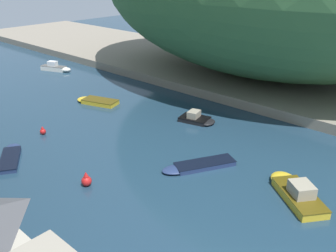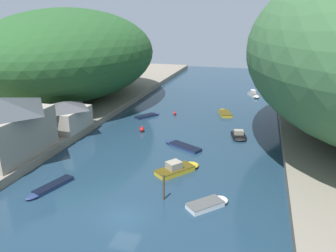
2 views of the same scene
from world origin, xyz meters
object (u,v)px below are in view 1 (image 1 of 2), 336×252
(boat_mid_channel, at_px, (96,101))
(boat_moored_right, at_px, (296,191))
(channel_buoy_far, at_px, (43,131))
(boat_far_right_bank, at_px, (196,166))
(channel_buoy_near, at_px, (86,180))
(boat_navy_launch, at_px, (11,156))
(boat_open_rowboat, at_px, (197,119))
(boat_far_upstream, at_px, (56,68))

(boat_mid_channel, xyz_separation_m, boat_moored_right, (-2.32, -25.72, 0.19))
(boat_mid_channel, height_order, channel_buoy_far, channel_buoy_far)
(boat_moored_right, bearing_deg, boat_far_right_bank, 139.26)
(boat_far_right_bank, xyz_separation_m, channel_buoy_far, (-4.89, 14.86, 0.14))
(boat_moored_right, relative_size, channel_buoy_near, 4.99)
(channel_buoy_near, height_order, channel_buoy_far, channel_buoy_near)
(boat_navy_launch, distance_m, channel_buoy_near, 8.36)
(boat_open_rowboat, distance_m, boat_moored_right, 14.70)
(boat_moored_right, bearing_deg, boat_open_rowboat, 103.77)
(boat_far_upstream, relative_size, boat_mid_channel, 0.92)
(boat_navy_launch, height_order, boat_moored_right, boat_moored_right)
(boat_open_rowboat, bearing_deg, boat_navy_launch, -35.39)
(boat_moored_right, distance_m, channel_buoy_far, 23.37)
(boat_open_rowboat, distance_m, channel_buoy_near, 15.09)
(boat_moored_right, relative_size, channel_buoy_far, 6.72)
(boat_far_upstream, height_order, boat_moored_right, boat_moored_right)
(boat_moored_right, bearing_deg, channel_buoy_near, 164.80)
(boat_navy_launch, distance_m, boat_open_rowboat, 18.08)
(boat_moored_right, height_order, channel_buoy_far, boat_moored_right)
(boat_far_upstream, xyz_separation_m, boat_mid_channel, (-4.82, -15.87, -0.21))
(boat_navy_launch, relative_size, boat_open_rowboat, 1.27)
(boat_open_rowboat, xyz_separation_m, channel_buoy_far, (-12.41, 9.03, 0.00))
(boat_far_upstream, xyz_separation_m, channel_buoy_far, (-13.59, -19.13, -0.12))
(boat_far_right_bank, height_order, boat_open_rowboat, boat_open_rowboat)
(boat_navy_launch, relative_size, channel_buoy_near, 4.43)
(boat_moored_right, bearing_deg, channel_buoy_far, 143.70)
(boat_far_right_bank, relative_size, channel_buoy_near, 5.28)
(channel_buoy_near, xyz_separation_m, channel_buoy_far, (2.61, 10.49, -0.12))
(boat_far_right_bank, bearing_deg, boat_navy_launch, 64.78)
(channel_buoy_near, bearing_deg, channel_buoy_far, 76.04)
(channel_buoy_near, bearing_deg, boat_far_right_bank, -30.22)
(boat_open_rowboat, relative_size, channel_buoy_far, 4.70)
(boat_far_right_bank, height_order, boat_mid_channel, boat_mid_channel)
(boat_mid_channel, bearing_deg, boat_open_rowboat, -92.03)
(boat_mid_channel, bearing_deg, channel_buoy_near, -148.15)
(boat_far_upstream, height_order, boat_mid_channel, boat_far_upstream)
(boat_navy_launch, height_order, boat_far_right_bank, boat_far_right_bank)
(boat_far_upstream, bearing_deg, boat_navy_launch, 27.76)
(boat_navy_launch, relative_size, boat_mid_channel, 0.94)
(boat_far_upstream, xyz_separation_m, boat_moored_right, (-7.15, -41.59, -0.02))
(boat_far_right_bank, height_order, boat_moored_right, boat_moored_right)
(boat_far_upstream, distance_m, channel_buoy_near, 33.76)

